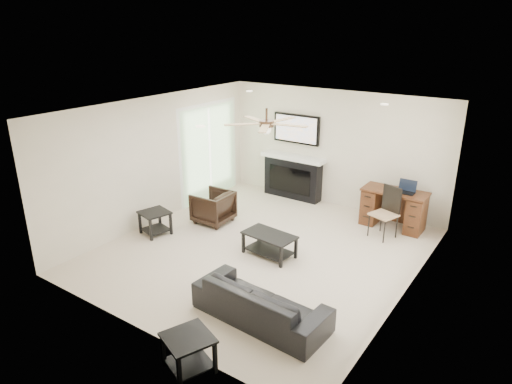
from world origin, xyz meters
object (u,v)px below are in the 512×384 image
(sofa, at_px, (261,302))
(coffee_table, at_px, (269,245))
(fireplace_unit, at_px, (293,157))
(armchair, at_px, (213,207))
(desk, at_px, (393,209))

(sofa, bearing_deg, coffee_table, -57.26)
(sofa, bearing_deg, fireplace_unit, -61.43)
(armchair, relative_size, desk, 0.58)
(coffee_table, xyz_separation_m, desk, (1.35, 2.36, 0.18))
(coffee_table, bearing_deg, armchair, 167.70)
(coffee_table, relative_size, desk, 0.74)
(fireplace_unit, distance_m, desk, 2.54)
(coffee_table, bearing_deg, fireplace_unit, 118.15)
(fireplace_unit, bearing_deg, sofa, -64.82)
(sofa, distance_m, coffee_table, 1.84)
(desk, bearing_deg, sofa, -96.44)
(fireplace_unit, bearing_deg, desk, -7.08)
(armchair, height_order, fireplace_unit, fireplace_unit)
(armchair, xyz_separation_m, desk, (3.05, 1.81, 0.06))
(coffee_table, height_order, desk, desk)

